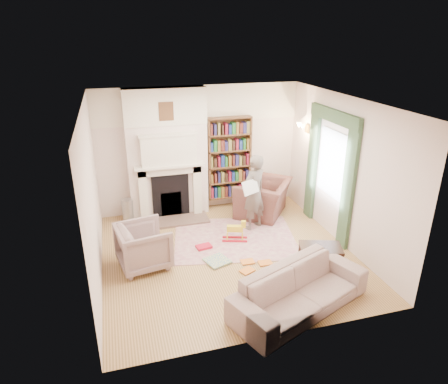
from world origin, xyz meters
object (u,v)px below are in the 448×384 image
object	(u,v)px
armchair_left	(144,246)
coffee_table	(320,258)
bookcase	(229,158)
armchair_reading	(263,198)
rocking_horse	(235,231)
man_reading	(254,193)
sofa	(300,290)
paraffin_heater	(128,211)

from	to	relation	value
armchair_left	coffee_table	world-z (taller)	armchair_left
bookcase	armchair_reading	bearing A→B (deg)	-46.29
bookcase	rocking_horse	world-z (taller)	bookcase
armchair_reading	man_reading	bearing A→B (deg)	0.99
bookcase	coffee_table	xyz separation A→B (m)	(0.74, -3.04, -0.95)
bookcase	sofa	distance (m)	4.00
bookcase	rocking_horse	bearing A→B (deg)	-102.53
paraffin_heater	coffee_table	bearing A→B (deg)	-41.66
armchair_reading	man_reading	world-z (taller)	man_reading
armchair_reading	paraffin_heater	size ratio (longest dim) A/B	2.18
sofa	armchair_left	bearing A→B (deg)	116.69
man_reading	armchair_left	bearing A→B (deg)	-7.55
sofa	man_reading	size ratio (longest dim) A/B	1.37
coffee_table	paraffin_heater	size ratio (longest dim) A/B	1.27
coffee_table	man_reading	bearing A→B (deg)	126.23
rocking_horse	coffee_table	bearing A→B (deg)	-32.94
armchair_reading	sofa	bearing A→B (deg)	26.12
sofa	coffee_table	bearing A→B (deg)	24.52
coffee_table	rocking_horse	size ratio (longest dim) A/B	1.42
sofa	paraffin_heater	world-z (taller)	sofa
man_reading	paraffin_heater	distance (m)	2.72
bookcase	coffee_table	size ratio (longest dim) A/B	2.64
sofa	man_reading	world-z (taller)	man_reading
man_reading	rocking_horse	bearing A→B (deg)	10.95
man_reading	coffee_table	bearing A→B (deg)	80.13
rocking_horse	paraffin_heater	bearing A→B (deg)	163.54
armchair_reading	armchair_left	xyz separation A→B (m)	(-2.78, -1.45, 0.00)
sofa	coffee_table	distance (m)	1.18
armchair_reading	paraffin_heater	world-z (taller)	armchair_reading
sofa	coffee_table	world-z (taller)	sofa
coffee_table	rocking_horse	world-z (taller)	coffee_table
bookcase	coffee_table	bearing A→B (deg)	-76.36
sofa	man_reading	distance (m)	2.71
bookcase	man_reading	world-z (taller)	bookcase
man_reading	sofa	bearing A→B (deg)	57.48
man_reading	rocking_horse	size ratio (longest dim) A/B	3.25
sofa	rocking_horse	world-z (taller)	sofa
armchair_reading	rocking_horse	size ratio (longest dim) A/B	2.44
armchair_left	rocking_horse	world-z (taller)	armchair_left
coffee_table	rocking_horse	bearing A→B (deg)	147.32
armchair_reading	man_reading	xyz separation A→B (m)	(-0.45, -0.60, 0.41)
armchair_left	armchair_reading	bearing A→B (deg)	-72.95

